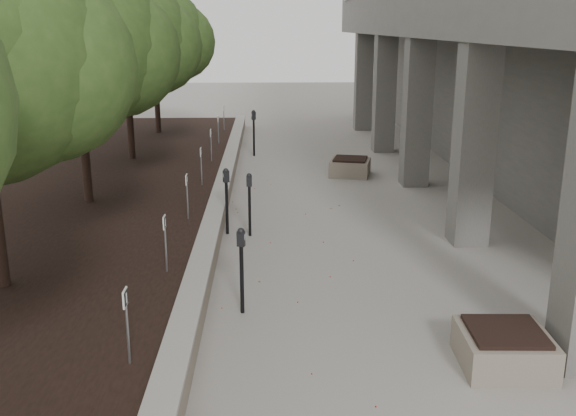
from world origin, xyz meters
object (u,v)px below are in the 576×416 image
object	(u,v)px
crabapple_tree_4	(126,67)
parking_meter_3	(250,205)
crabapple_tree_5	(155,59)
parking_meter_2	(242,271)
crabapple_tree_3	(79,81)
planter_front	(504,348)
parking_meter_5	(254,133)
planter_back	(350,167)
parking_meter_4	(227,201)

from	to	relation	value
crabapple_tree_4	parking_meter_3	size ratio (longest dim) A/B	3.99
crabapple_tree_4	parking_meter_3	world-z (taller)	crabapple_tree_4
crabapple_tree_5	parking_meter_2	distance (m)	15.89
crabapple_tree_3	crabapple_tree_5	distance (m)	10.00
crabapple_tree_5	planter_front	size ratio (longest dim) A/B	4.87
parking_meter_5	planter_front	xyz separation A→B (m)	(3.51, -14.29, -0.52)
crabapple_tree_3	parking_meter_2	world-z (taller)	crabapple_tree_3
crabapple_tree_5	planter_back	distance (m)	9.21
parking_meter_2	parking_meter_3	world-z (taller)	parking_meter_2
parking_meter_4	crabapple_tree_3	bearing A→B (deg)	136.22
crabapple_tree_5	parking_meter_3	distance (m)	12.28
parking_meter_3	parking_meter_5	xyz separation A→B (m)	(-0.07, 8.74, 0.10)
crabapple_tree_3	planter_back	world-z (taller)	crabapple_tree_3
parking_meter_5	planter_back	bearing A→B (deg)	-67.71
crabapple_tree_4	parking_meter_3	bearing A→B (deg)	-59.90
crabapple_tree_3	parking_meter_3	world-z (taller)	crabapple_tree_3
planter_front	planter_back	world-z (taller)	planter_back
planter_front	planter_back	distance (m)	11.23
parking_meter_2	planter_front	size ratio (longest dim) A/B	1.24
crabapple_tree_5	planter_front	bearing A→B (deg)	-67.12
parking_meter_5	planter_back	xyz separation A→B (m)	(2.91, -3.08, -0.52)
crabapple_tree_3	parking_meter_2	distance (m)	6.88
parking_meter_4	planter_back	world-z (taller)	parking_meter_4
crabapple_tree_4	crabapple_tree_5	distance (m)	5.00
crabapple_tree_4	parking_meter_2	bearing A→B (deg)	-70.12
parking_meter_5	planter_back	size ratio (longest dim) A/B	1.40
crabapple_tree_3	planter_front	xyz separation A→B (m)	(7.18, -7.00, -2.86)
crabapple_tree_4	crabapple_tree_5	xyz separation A→B (m)	(0.00, 5.00, 0.00)
crabapple_tree_3	parking_meter_3	xyz separation A→B (m)	(3.74, -1.44, -2.44)
parking_meter_4	parking_meter_2	bearing A→B (deg)	-105.38
parking_meter_3	parking_meter_2	bearing A→B (deg)	-91.03
parking_meter_3	parking_meter_5	world-z (taller)	parking_meter_5
crabapple_tree_3	parking_meter_4	bearing A→B (deg)	-21.79
parking_meter_5	parking_meter_3	bearing A→B (deg)	-110.63
crabapple_tree_3	planter_back	bearing A→B (deg)	32.68
planter_front	crabapple_tree_4	bearing A→B (deg)	120.88
planter_back	parking_meter_3	bearing A→B (deg)	-116.63
parking_meter_5	parking_meter_2	bearing A→B (deg)	-110.88
crabapple_tree_5	planter_front	distance (m)	18.67
planter_back	parking_meter_5	bearing A→B (deg)	133.38
crabapple_tree_5	planter_back	xyz separation A→B (m)	(6.57, -5.78, -2.86)
parking_meter_3	crabapple_tree_5	bearing A→B (deg)	107.43
crabapple_tree_3	crabapple_tree_4	size ratio (longest dim) A/B	1.00
parking_meter_5	crabapple_tree_4	bearing A→B (deg)	-169.06
crabapple_tree_4	parking_meter_4	world-z (taller)	crabapple_tree_4
crabapple_tree_3	parking_meter_3	bearing A→B (deg)	-21.12
parking_meter_3	planter_back	world-z (taller)	parking_meter_3
crabapple_tree_3	parking_meter_5	bearing A→B (deg)	63.32
parking_meter_2	parking_meter_4	world-z (taller)	parking_meter_4
parking_meter_3	crabapple_tree_3	bearing A→B (deg)	158.23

